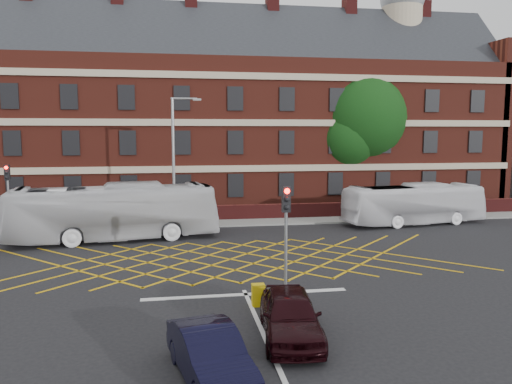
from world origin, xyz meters
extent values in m
plane|color=black|center=(0.00, 0.00, 0.00)|extent=(120.00, 120.00, 0.00)
cube|color=maroon|center=(0.00, 22.00, 6.00)|extent=(50.00, 12.00, 12.00)
cube|color=black|center=(0.00, 22.00, 12.00)|extent=(51.00, 10.61, 10.61)
cube|color=#B7A88C|center=(0.00, 15.92, 7.00)|extent=(50.00, 0.18, 0.50)
cube|color=black|center=(0.00, 15.94, 5.50)|extent=(1.20, 0.14, 1.80)
cube|color=#4E1514|center=(-7.00, 22.00, 16.50)|extent=(1.00, 1.40, 3.20)
cylinder|color=#B7A88C|center=(18.00, 22.00, 15.00)|extent=(3.60, 3.60, 6.00)
cube|color=#4E1514|center=(0.00, 13.00, 0.55)|extent=(56.00, 0.50, 1.10)
cube|color=slate|center=(0.00, 12.00, 0.06)|extent=(60.00, 3.00, 0.12)
cube|color=#CC990C|center=(0.00, 2.00, 0.01)|extent=(8.22, 8.22, 0.02)
cube|color=silver|center=(0.00, -3.50, 0.01)|extent=(8.00, 0.30, 0.02)
cube|color=silver|center=(0.00, -10.00, 0.01)|extent=(0.15, 14.00, 0.02)
imported|color=silver|center=(-6.14, 7.53, 1.66)|extent=(12.17, 4.42, 3.31)
imported|color=white|center=(13.47, 9.48, 1.39)|extent=(10.23, 3.61, 2.79)
imported|color=black|center=(-1.84, -10.00, 0.67)|extent=(2.27, 4.28, 1.34)
imported|color=black|center=(0.76, -7.77, 0.73)|extent=(2.20, 4.46, 1.46)
cylinder|color=black|center=(12.82, 18.13, 2.98)|extent=(0.90, 0.90, 5.97)
sphere|color=black|center=(12.82, 18.13, 7.49)|extent=(7.62, 7.62, 7.62)
sphere|color=black|center=(11.32, 17.33, 5.77)|extent=(4.95, 4.95, 4.95)
sphere|color=black|center=(14.32, 18.93, 6.17)|extent=(4.57, 4.57, 4.57)
cube|color=slate|center=(1.40, -4.26, 0.10)|extent=(0.70, 0.70, 0.20)
cylinder|color=gray|center=(1.40, -4.26, 1.75)|extent=(0.12, 0.12, 3.50)
cube|color=black|center=(1.40, -4.26, 3.80)|extent=(0.30, 0.25, 0.95)
sphere|color=#FF0C05|center=(1.40, -4.40, 4.12)|extent=(0.20, 0.20, 0.20)
cube|color=slate|center=(-12.80, 10.61, 0.10)|extent=(0.70, 0.70, 0.20)
cylinder|color=gray|center=(-12.80, 10.61, 1.75)|extent=(0.12, 0.12, 3.50)
cube|color=black|center=(-12.80, 10.61, 3.80)|extent=(0.30, 0.25, 0.95)
sphere|color=#FF0C05|center=(-12.80, 10.47, 4.12)|extent=(0.20, 0.20, 0.20)
cube|color=slate|center=(-2.69, 9.21, 0.10)|extent=(1.00, 1.00, 0.20)
cylinder|color=gray|center=(-2.69, 9.21, 4.15)|extent=(0.18, 0.18, 8.31)
cylinder|color=gray|center=(-1.99, 9.21, 8.31)|extent=(1.60, 0.12, 0.12)
cube|color=gray|center=(-1.19, 9.21, 8.26)|extent=(0.50, 0.20, 0.12)
cylinder|color=gray|center=(-13.44, 10.87, 1.10)|extent=(0.10, 0.10, 2.20)
cube|color=silver|center=(-13.44, 10.79, 0.95)|extent=(1.10, 0.06, 0.35)
cube|color=gold|center=(0.27, -4.81, 0.40)|extent=(0.46, 0.36, 0.80)
camera|label=1|loc=(-2.64, -22.02, 6.23)|focal=35.00mm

